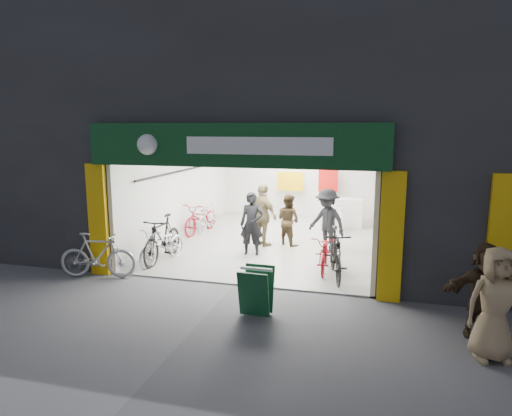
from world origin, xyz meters
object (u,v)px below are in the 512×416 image
at_px(bike_left_front, 163,245).
at_px(parked_bike, 98,255).
at_px(pedestrian_near, 496,304).
at_px(bike_right_front, 336,254).
at_px(sandwich_board, 256,290).

xyz_separation_m(bike_left_front, parked_bike, (-0.94, -1.39, 0.05)).
distance_m(bike_left_front, pedestrian_near, 7.61).
distance_m(parked_bike, pedestrian_near, 8.05).
height_order(bike_left_front, bike_right_front, bike_right_front).
distance_m(parked_bike, sandwich_board, 4.19).
bearing_deg(bike_left_front, parked_bike, -113.89).
bearing_deg(pedestrian_near, bike_left_front, 144.40).
relative_size(bike_left_front, parked_bike, 1.03).
bearing_deg(bike_left_front, bike_right_front, 9.22).
relative_size(pedestrian_near, sandwich_board, 1.97).
relative_size(parked_bike, pedestrian_near, 1.02).
bearing_deg(bike_left_front, pedestrian_near, -14.41).
distance_m(bike_right_front, parked_bike, 5.43).
relative_size(bike_right_front, parked_bike, 1.10).
bearing_deg(bike_right_front, sandwich_board, -127.68).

